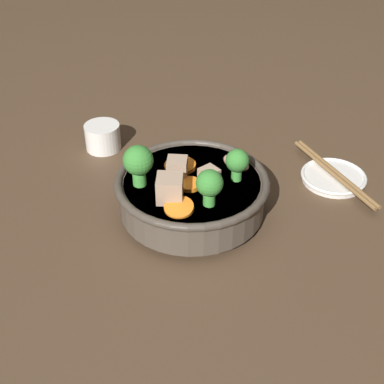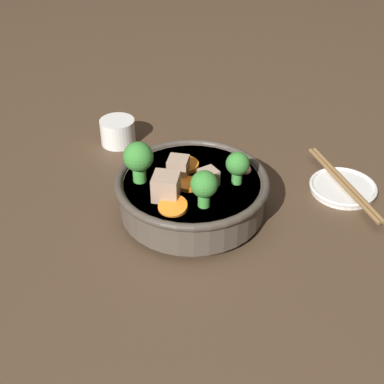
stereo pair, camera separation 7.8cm
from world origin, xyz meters
name	(u,v)px [view 2 (the right image)]	position (x,y,z in m)	size (l,w,h in m)	color
ground_plane	(192,214)	(0.00, 0.00, 0.00)	(3.00, 3.00, 0.00)	#4C3826
stirfry_bowl	(191,190)	(0.00, 0.00, 0.04)	(0.23, 0.23, 0.12)	#51473D
side_saucer	(343,188)	(0.20, 0.14, 0.01)	(0.11, 0.11, 0.01)	white
tea_cup	(118,131)	(-0.20, 0.15, 0.02)	(0.06, 0.06, 0.05)	white
chopsticks_pair	(344,183)	(0.20, 0.14, 0.02)	(0.14, 0.17, 0.01)	olive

